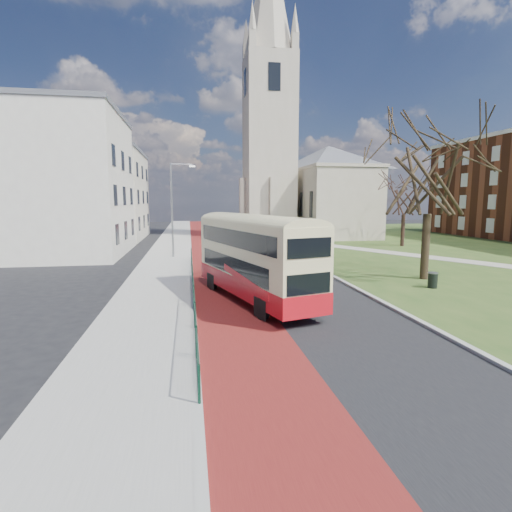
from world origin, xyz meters
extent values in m
plane|color=black|center=(0.00, 0.00, 0.00)|extent=(160.00, 160.00, 0.00)
cube|color=black|center=(1.50, 20.00, 0.01)|extent=(9.00, 120.00, 0.01)
cube|color=#591414|center=(-1.20, 20.00, 0.01)|extent=(3.40, 120.00, 0.01)
cube|color=gray|center=(-5.00, 20.00, 0.06)|extent=(4.00, 120.00, 0.12)
cube|color=#999993|center=(-3.00, 20.00, 0.07)|extent=(0.25, 120.00, 0.13)
cube|color=#999993|center=(6.10, 22.00, 0.07)|extent=(0.25, 80.00, 0.13)
cube|color=#2D4B1A|center=(26.00, 22.00, 0.02)|extent=(40.00, 80.00, 0.04)
cube|color=#9E998C|center=(20.00, 10.00, 0.06)|extent=(18.84, 32.82, 0.03)
cylinder|color=#0D3A27|center=(-2.95, 4.00, 1.10)|extent=(0.04, 24.00, 0.04)
cylinder|color=#0D3A27|center=(-2.95, 4.00, 0.15)|extent=(0.04, 24.00, 0.04)
cube|color=#A19783|center=(8.00, 38.00, 12.00)|extent=(6.50, 6.50, 24.00)
cone|color=#A19783|center=(5.27, 35.27, 27.80)|extent=(1.10, 1.10, 3.60)
cone|color=#A19783|center=(10.73, 35.27, 27.80)|extent=(1.10, 1.10, 3.60)
cone|color=#A19783|center=(5.27, 40.73, 27.80)|extent=(1.10, 1.10, 3.60)
cone|color=#A19783|center=(10.73, 40.73, 27.80)|extent=(1.10, 1.10, 3.60)
cube|color=#A19783|center=(16.50, 38.00, 4.50)|extent=(9.00, 18.00, 9.00)
pyramid|color=#565960|center=(16.50, 38.00, 12.60)|extent=(9.00, 18.00, 3.60)
cube|color=beige|center=(-14.00, 22.00, 6.25)|extent=(10.00, 14.00, 12.50)
cube|color=#565960|center=(-14.00, 22.00, 12.75)|extent=(10.30, 14.30, 0.50)
cube|color=beige|center=(-14.00, 38.00, 5.50)|extent=(10.00, 16.00, 11.00)
cube|color=#565960|center=(-14.00, 38.00, 11.25)|extent=(10.30, 16.30, 0.50)
cylinder|color=gray|center=(-4.50, 18.00, 4.12)|extent=(0.16, 0.16, 8.00)
cylinder|color=gray|center=(-3.60, 18.00, 8.02)|extent=(1.80, 0.10, 0.10)
cube|color=silver|center=(-2.70, 18.00, 7.87)|extent=(0.50, 0.18, 0.12)
cube|color=#AF1018|center=(0.03, 2.00, 0.91)|extent=(4.89, 10.10, 0.90)
cube|color=beige|center=(0.03, 2.00, 2.66)|extent=(4.85, 10.04, 2.60)
cube|color=black|center=(-1.12, 1.95, 1.85)|extent=(2.26, 7.78, 0.85)
cube|color=black|center=(1.04, 2.56, 1.85)|extent=(2.26, 7.78, 0.85)
cube|color=black|center=(-1.05, 1.69, 3.20)|extent=(2.48, 8.54, 0.81)
cube|color=black|center=(1.11, 2.30, 3.20)|extent=(2.48, 8.54, 0.81)
cube|color=black|center=(-1.30, 6.70, 1.85)|extent=(1.95, 0.63, 0.94)
cube|color=black|center=(-1.30, 6.70, 3.20)|extent=(1.95, 0.63, 0.81)
cube|color=orange|center=(-1.30, 6.70, 3.71)|extent=(1.56, 0.53, 0.27)
cylinder|color=black|center=(-1.87, 4.94, 0.47)|extent=(0.51, 0.97, 0.93)
cylinder|color=black|center=(0.10, 5.50, 0.47)|extent=(0.51, 0.97, 0.93)
cylinder|color=black|center=(-0.14, -1.12, 0.47)|extent=(0.51, 0.97, 0.93)
cylinder|color=black|center=(1.82, -0.57, 0.47)|extent=(0.51, 0.97, 0.93)
cylinder|color=#2F2417|center=(11.54, 5.66, 2.09)|extent=(0.59, 0.59, 4.11)
cylinder|color=black|center=(19.86, 22.97, 1.74)|extent=(0.53, 0.53, 3.41)
cylinder|color=black|center=(10.50, 3.14, 0.46)|extent=(0.59, 0.59, 0.83)
cylinder|color=gray|center=(10.50, 3.14, 0.90)|extent=(0.64, 0.64, 0.06)
camera|label=1|loc=(-3.11, -17.12, 4.97)|focal=28.00mm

